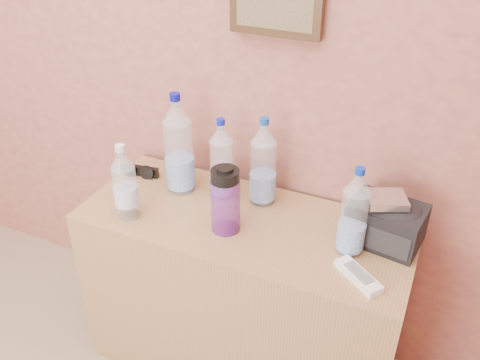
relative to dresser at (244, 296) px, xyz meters
name	(u,v)px	position (x,y,z in m)	size (l,w,h in m)	color
dresser	(244,296)	(0.00, 0.00, 0.00)	(1.13, 0.47, 0.71)	#A58755
pet_large_a	(222,163)	(-0.14, 0.11, 0.49)	(0.08, 0.08, 0.30)	white
pet_large_b	(179,149)	(-0.29, 0.08, 0.52)	(0.10, 0.10, 0.38)	white
pet_large_c	(263,166)	(0.01, 0.13, 0.50)	(0.09, 0.09, 0.33)	silver
pet_large_d	(354,216)	(0.36, -0.01, 0.49)	(0.08, 0.08, 0.30)	white
pet_small	(125,186)	(-0.37, -0.14, 0.47)	(0.08, 0.08, 0.27)	silver
nalgene_bottle	(225,200)	(-0.04, -0.07, 0.47)	(0.10, 0.10, 0.24)	purple
sunglasses	(140,171)	(-0.49, 0.10, 0.37)	(0.15, 0.06, 0.04)	black
ac_remote	(358,276)	(0.42, -0.12, 0.37)	(0.16, 0.05, 0.02)	white
toiletry_bag	(386,221)	(0.45, 0.09, 0.43)	(0.22, 0.16, 0.15)	black
foil_packet	(386,199)	(0.44, 0.07, 0.52)	(0.12, 0.10, 0.02)	silver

